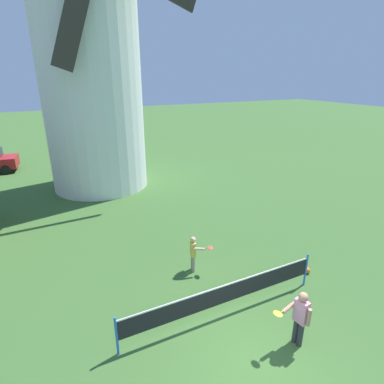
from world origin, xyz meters
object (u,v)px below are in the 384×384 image
at_px(windmill, 88,44).
at_px(stray_ball, 307,270).
at_px(tennis_net, 225,294).
at_px(player_far, 194,252).
at_px(player_near, 300,316).

distance_m(windmill, stray_ball, 14.86).
xyz_separation_m(tennis_net, stray_ball, (3.51, 0.40, -0.59)).
bearing_deg(tennis_net, player_far, 85.35).
xyz_separation_m(player_far, stray_ball, (3.33, -1.84, -0.62)).
bearing_deg(player_far, stray_ball, -28.93).
bearing_deg(player_near, windmill, 97.40).
bearing_deg(windmill, stray_ball, -70.40).
relative_size(player_far, stray_ball, 6.35).
distance_m(windmill, tennis_net, 14.30).
xyz_separation_m(tennis_net, player_near, (1.05, -1.65, 0.17)).
relative_size(windmill, stray_ball, 79.33).
relative_size(player_near, stray_ball, 7.57).
distance_m(windmill, player_near, 15.77).
bearing_deg(stray_ball, tennis_net, -173.42).
bearing_deg(stray_ball, player_near, -140.15).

